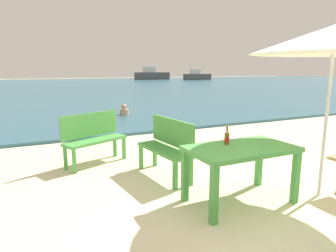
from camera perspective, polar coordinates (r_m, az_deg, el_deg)
name	(u,v)px	position (r m, az deg, el deg)	size (l,w,h in m)	color
ground_plane	(284,217)	(3.93, 21.58, -16.15)	(120.00, 120.00, 0.00)	beige
sea_water	(56,86)	(32.48, -20.99, 7.22)	(120.00, 50.00, 0.08)	#2D6075
picnic_table_green	(241,155)	(3.94, 14.00, -5.45)	(1.40, 0.80, 0.76)	#4C9E47
beer_bottle_amber	(227,137)	(3.97, 11.39, -2.20)	(0.07, 0.07, 0.26)	brown
patio_umbrella	(335,39)	(4.43, 29.67, 14.44)	(2.10, 2.10, 2.30)	silver
bench_green_left	(167,144)	(4.81, -0.12, -3.51)	(0.50, 1.23, 0.95)	#4C9E47
bench_green_right	(93,135)	(5.61, -14.33, -1.75)	(1.24, 0.81, 0.95)	#4C9E47
swimmer_person	(124,111)	(11.04, -8.53, 2.99)	(0.34, 0.34, 0.41)	tan
boat_sailboat	(197,76)	(49.17, 5.68, 9.65)	(4.64, 1.27, 1.69)	#4C4C4C
boat_cargo_ship	(152,75)	(50.52, -3.18, 9.90)	(5.85, 1.59, 2.13)	#4C4C4C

